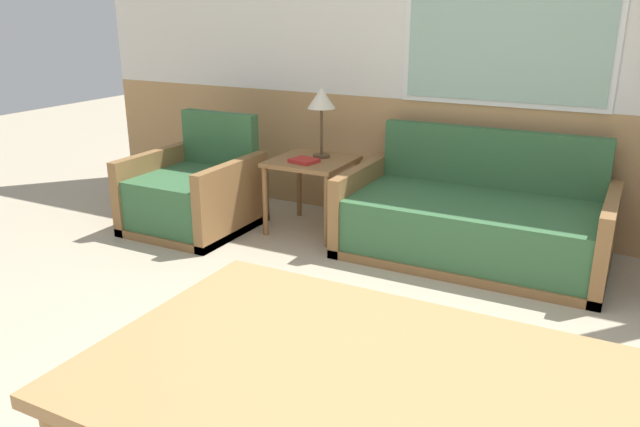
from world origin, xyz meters
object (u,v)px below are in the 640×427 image
Objects in this scene: armchair at (194,196)px; side_table at (312,171)px; table_lamp at (321,101)px; couch at (473,223)px; dining_table at (436,419)px.

armchair reaches higher than side_table.
armchair is 1.20m from table_lamp.
couch is 1.24m from side_table.
table_lamp is at bearing 122.52° from dining_table.
dining_table is at bearing -57.48° from table_lamp.
side_table is at bearing -105.41° from table_lamp.
side_table is (0.82, 0.37, 0.21)m from armchair.
armchair is 0.46× the size of dining_table.
dining_table is at bearing -46.74° from armchair.
dining_table is (0.57, -2.68, 0.42)m from couch.
table_lamp is 0.28× the size of dining_table.
side_table is 1.10× the size of table_lamp.
side_table is at bearing 18.78° from armchair.
table_lamp reaches higher than dining_table.
armchair is 1.65× the size of table_lamp.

